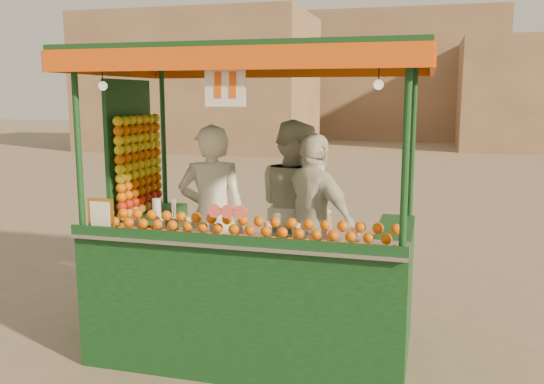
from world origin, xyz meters
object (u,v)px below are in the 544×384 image
(vendor_left, at_px, (212,216))
(vendor_right, at_px, (314,221))
(juice_cart, at_px, (247,257))
(vendor_middle, at_px, (295,208))

(vendor_left, distance_m, vendor_right, 1.03)
(juice_cart, distance_m, vendor_right, 0.79)
(vendor_middle, distance_m, vendor_right, 0.43)
(juice_cart, distance_m, vendor_middle, 0.93)
(juice_cart, xyz_separation_m, vendor_right, (0.56, 0.48, 0.28))
(juice_cart, height_order, vendor_middle, juice_cart)
(juice_cart, bearing_deg, vendor_middle, 70.75)
(vendor_left, relative_size, vendor_middle, 0.98)
(vendor_left, height_order, vendor_middle, vendor_middle)
(vendor_middle, height_order, vendor_right, vendor_middle)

